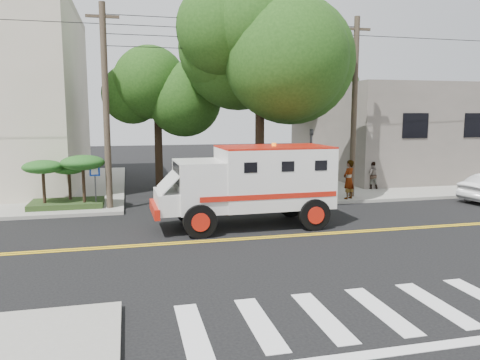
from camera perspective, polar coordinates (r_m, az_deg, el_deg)
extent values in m
plane|color=black|center=(16.63, 3.55, -6.98)|extent=(100.00, 100.00, 0.00)
cube|color=gray|center=(34.40, 18.61, 0.59)|extent=(17.00, 17.00, 0.15)
cube|color=#635C55|center=(35.39, 20.48, 5.70)|extent=(14.00, 12.00, 6.00)
cylinder|color=#382D23|center=(21.36, -16.01, 8.27)|extent=(0.28, 0.28, 9.00)
cylinder|color=#382D23|center=(24.21, 13.74, 8.29)|extent=(0.28, 0.28, 9.00)
cylinder|color=black|center=(22.73, 2.42, 6.02)|extent=(0.44, 0.44, 7.00)
sphere|color=#1B3D10|center=(22.87, 2.48, 14.82)|extent=(5.32, 5.32, 5.32)
sphere|color=#1B3D10|center=(22.57, 5.94, 16.33)|extent=(4.56, 4.56, 4.56)
cylinder|color=black|center=(27.44, -9.92, 4.80)|extent=(0.44, 0.44, 5.60)
sphere|color=#1B3D10|center=(27.43, -10.06, 10.65)|extent=(3.92, 3.92, 3.92)
sphere|color=#1B3D10|center=(26.96, -8.19, 11.63)|extent=(3.36, 3.36, 3.36)
cylinder|color=black|center=(34.05, 9.39, 5.73)|extent=(0.44, 0.44, 5.95)
sphere|color=#1B3D10|center=(34.07, 9.51, 10.73)|extent=(4.20, 4.20, 4.20)
sphere|color=#1B3D10|center=(33.91, 11.36, 11.46)|extent=(3.60, 3.60, 3.60)
cylinder|color=#3F3F42|center=(22.76, 8.60, 1.65)|extent=(0.12, 0.12, 3.60)
imported|color=#3F3F42|center=(22.65, 8.67, 5.04)|extent=(0.15, 0.18, 0.90)
cylinder|color=#3F3F42|center=(21.84, -17.20, -1.02)|extent=(0.06, 0.06, 2.00)
cube|color=#0C33A5|center=(21.68, -17.30, 1.05)|extent=(0.45, 0.03, 0.45)
cube|color=#1E3314|center=(22.68, -20.32, -2.71)|extent=(3.20, 2.00, 0.24)
cylinder|color=black|center=(22.37, -22.80, -0.69)|extent=(0.14, 0.14, 1.52)
ellipsoid|color=#184A16|center=(22.26, -22.92, 1.48)|extent=(1.73, 1.73, 0.60)
cylinder|color=black|center=(22.93, -20.05, -0.55)|extent=(0.14, 0.14, 1.36)
ellipsoid|color=#184A16|center=(22.83, -20.14, 1.35)|extent=(1.55, 1.55, 0.54)
cylinder|color=black|center=(21.95, -18.51, -0.42)|extent=(0.14, 0.14, 1.68)
ellipsoid|color=#184A16|center=(21.83, -18.63, 2.03)|extent=(1.91, 1.91, 0.66)
cube|color=silver|center=(18.16, 4.13, 0.38)|extent=(4.27, 2.59, 2.27)
cube|color=silver|center=(17.46, -4.96, -0.66)|extent=(1.79, 2.42, 1.84)
cube|color=black|center=(17.27, -7.74, 0.83)|extent=(0.11, 1.84, 0.76)
cube|color=silver|center=(17.40, -8.63, -2.56)|extent=(1.03, 2.18, 0.76)
cube|color=#B11A0D|center=(17.40, -10.38, -3.50)|extent=(0.25, 2.33, 0.38)
cube|color=#B11A0D|center=(18.04, 4.16, 4.05)|extent=(4.27, 2.59, 0.06)
cylinder|color=black|center=(16.46, -4.92, -5.03)|extent=(1.20, 0.38, 1.19)
cylinder|color=black|center=(18.79, -6.22, -3.39)|extent=(1.20, 0.38, 1.19)
cylinder|color=black|center=(17.71, 9.01, -4.16)|extent=(1.20, 0.38, 1.19)
cylinder|color=black|center=(19.90, 6.19, -2.75)|extent=(1.20, 0.38, 1.19)
imported|color=gray|center=(23.57, 13.12, 0.06)|extent=(0.84, 0.76, 1.92)
imported|color=gray|center=(27.12, 15.77, 0.57)|extent=(0.84, 0.71, 1.53)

